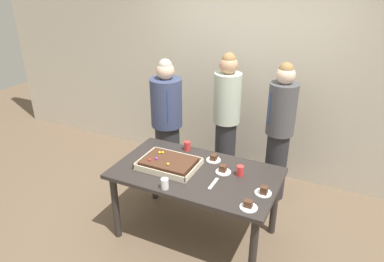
% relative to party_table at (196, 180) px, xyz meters
% --- Properties ---
extents(ground_plane, '(12.00, 12.00, 0.00)m').
position_rel_party_table_xyz_m(ground_plane, '(0.00, 0.00, -0.67)').
color(ground_plane, brown).
extents(interior_back_panel, '(8.00, 0.12, 3.00)m').
position_rel_party_table_xyz_m(interior_back_panel, '(0.00, 1.60, 0.83)').
color(interior_back_panel, beige).
rests_on(interior_back_panel, ground_plane).
extents(party_table, '(1.60, 0.91, 0.77)m').
position_rel_party_table_xyz_m(party_table, '(0.00, 0.00, 0.00)').
color(party_table, '#2D2826').
rests_on(party_table, ground_plane).
extents(sheet_cake, '(0.57, 0.42, 0.10)m').
position_rel_party_table_xyz_m(sheet_cake, '(-0.28, -0.03, 0.13)').
color(sheet_cake, beige).
rests_on(sheet_cake, party_table).
extents(plated_slice_near_left, '(0.15, 0.15, 0.07)m').
position_rel_party_table_xyz_m(plated_slice_near_left, '(0.24, 0.10, 0.12)').
color(plated_slice_near_left, white).
rests_on(plated_slice_near_left, party_table).
extents(plated_slice_near_right, '(0.15, 0.15, 0.07)m').
position_rel_party_table_xyz_m(plated_slice_near_right, '(0.64, -0.33, 0.12)').
color(plated_slice_near_right, white).
rests_on(plated_slice_near_right, party_table).
extents(plated_slice_far_left, '(0.15, 0.15, 0.08)m').
position_rel_party_table_xyz_m(plated_slice_far_left, '(0.69, -0.08, 0.12)').
color(plated_slice_far_left, white).
rests_on(plated_slice_far_left, party_table).
extents(plated_slice_far_right, '(0.15, 0.15, 0.07)m').
position_rel_party_table_xyz_m(plated_slice_far_right, '(0.07, 0.27, 0.12)').
color(plated_slice_far_right, white).
rests_on(plated_slice_far_right, party_table).
extents(drink_cup_nearest, '(0.07, 0.07, 0.10)m').
position_rel_party_table_xyz_m(drink_cup_nearest, '(0.41, 0.12, 0.15)').
color(drink_cup_nearest, red).
rests_on(drink_cup_nearest, party_table).
extents(drink_cup_middle, '(0.07, 0.07, 0.10)m').
position_rel_party_table_xyz_m(drink_cup_middle, '(-0.27, 0.36, 0.15)').
color(drink_cup_middle, red).
rests_on(drink_cup_middle, party_table).
extents(drink_cup_far_end, '(0.07, 0.07, 0.10)m').
position_rel_party_table_xyz_m(drink_cup_far_end, '(-0.13, -0.38, 0.15)').
color(drink_cup_far_end, white).
rests_on(drink_cup_far_end, party_table).
extents(cake_server_utensil, '(0.03, 0.20, 0.01)m').
position_rel_party_table_xyz_m(cake_server_utensil, '(0.24, -0.13, 0.10)').
color(cake_server_utensil, silver).
rests_on(cake_server_utensil, party_table).
extents(person_serving_front, '(0.32, 0.32, 1.67)m').
position_rel_party_table_xyz_m(person_serving_front, '(0.56, 1.04, 0.21)').
color(person_serving_front, '#28282D').
rests_on(person_serving_front, ground_plane).
extents(person_green_shirt_behind, '(0.32, 0.32, 1.71)m').
position_rel_party_table_xyz_m(person_green_shirt_behind, '(-0.09, 1.06, 0.23)').
color(person_green_shirt_behind, '#28282D').
rests_on(person_green_shirt_behind, ground_plane).
extents(person_striped_tie_right, '(0.38, 0.38, 1.63)m').
position_rel_party_table_xyz_m(person_striped_tie_right, '(-0.75, 0.77, 0.16)').
color(person_striped_tie_right, '#28282D').
rests_on(person_striped_tie_right, ground_plane).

